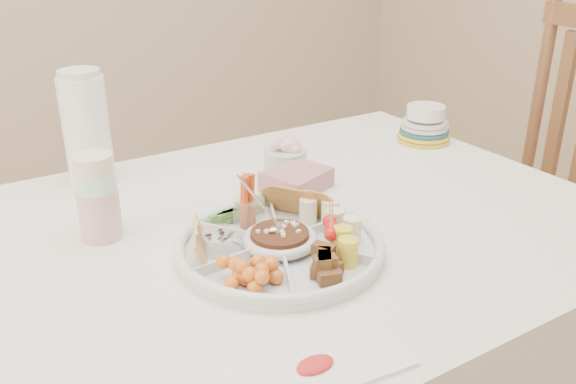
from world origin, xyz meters
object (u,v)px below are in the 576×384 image
chair (528,205)px  party_tray (280,243)px  dining_table (255,379)px  plate_stack (425,124)px  thermos (86,127)px

chair → party_tray: bearing=-165.1°
dining_table → chair: size_ratio=1.36×
dining_table → party_tray: (-0.00, -0.11, 0.40)m
dining_table → plate_stack: 0.83m
dining_table → party_tray: 0.42m
dining_table → chair: chair is taller
chair → thermos: (-1.15, 0.37, 0.34)m
thermos → plate_stack: bearing=-12.7°
dining_table → thermos: thermos is taller
thermos → dining_table: bearing=-64.7°
dining_table → thermos: bearing=115.3°
thermos → chair: bearing=-17.9°
chair → party_tray: 0.99m
thermos → plate_stack: (0.87, -0.20, -0.09)m
chair → dining_table: bearing=-171.8°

